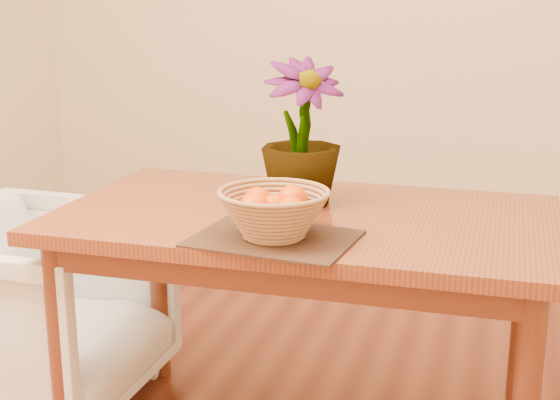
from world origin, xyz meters
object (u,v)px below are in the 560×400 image
(wicker_basket, at_px, (274,216))
(potted_plant, at_px, (302,133))
(armchair, at_px, (38,301))
(table, at_px, (305,242))

(wicker_basket, height_order, potted_plant, potted_plant)
(wicker_basket, xyz_separation_m, armchair, (-0.90, 0.29, -0.45))
(table, distance_m, armchair, 0.96)
(table, relative_size, wicker_basket, 4.95)
(wicker_basket, bearing_deg, potted_plant, 94.02)
(table, height_order, armchair, table)
(potted_plant, height_order, armchair, potted_plant)
(wicker_basket, distance_m, potted_plant, 0.39)
(table, bearing_deg, wicker_basket, -92.62)
(table, height_order, potted_plant, potted_plant)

